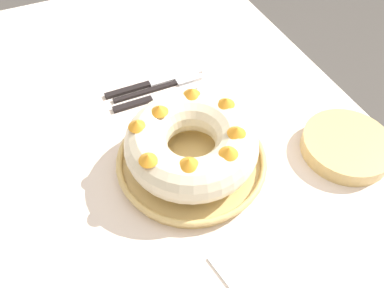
{
  "coord_description": "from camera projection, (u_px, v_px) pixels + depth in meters",
  "views": [
    {
      "loc": [
        0.41,
        -0.15,
        1.33
      ],
      "look_at": [
        0.0,
        0.04,
        0.8
      ],
      "focal_mm": 35.0,
      "sensor_mm": 36.0,
      "label": 1
    }
  ],
  "objects": [
    {
      "name": "dining_table",
      "position": [
        176.0,
        194.0,
        0.8
      ],
      "size": [
        1.5,
        0.9,
        0.73
      ],
      "color": "beige",
      "rests_on": "ground_plane"
    },
    {
      "name": "side_bowl",
      "position": [
        346.0,
        146.0,
        0.75
      ],
      "size": [
        0.18,
        0.18,
        0.03
      ],
      "primitive_type": "cylinder",
      "color": "tan",
      "rests_on": "dining_table"
    },
    {
      "name": "bundt_cake",
      "position": [
        192.0,
        144.0,
        0.69
      ],
      "size": [
        0.25,
        0.25,
        0.09
      ],
      "color": "beige",
      "rests_on": "serving_dish"
    },
    {
      "name": "napkin",
      "position": [
        256.0,
        276.0,
        0.6
      ],
      "size": [
        0.15,
        0.12,
        0.0
      ],
      "primitive_type": "cube",
      "rotation": [
        0.0,
        0.0,
        0.19
      ],
      "color": "white",
      "rests_on": "dining_table"
    },
    {
      "name": "fork",
      "position": [
        165.0,
        86.0,
        0.89
      ],
      "size": [
        0.02,
        0.22,
        0.01
      ],
      "rotation": [
        0.0,
        0.0,
        -0.08
      ],
      "color": "black",
      "rests_on": "dining_table"
    },
    {
      "name": "cake_knife",
      "position": [
        150.0,
        99.0,
        0.86
      ],
      "size": [
        0.02,
        0.21,
        0.01
      ],
      "rotation": [
        0.0,
        0.0,
        0.05
      ],
      "color": "black",
      "rests_on": "dining_table"
    },
    {
      "name": "serving_dish",
      "position": [
        192.0,
        161.0,
        0.73
      ],
      "size": [
        0.29,
        0.29,
        0.03
      ],
      "color": "tan",
      "rests_on": "dining_table"
    },
    {
      "name": "serving_knife",
      "position": [
        148.0,
        84.0,
        0.89
      ],
      "size": [
        0.02,
        0.24,
        0.01
      ],
      "rotation": [
        0.0,
        0.0,
        -0.02
      ],
      "color": "black",
      "rests_on": "dining_table"
    }
  ]
}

